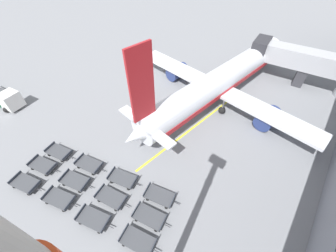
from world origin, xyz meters
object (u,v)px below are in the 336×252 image
Objects in this scene: baggage_dolly_row_near_col_c at (94,219)px; baggage_dolly_row_near_col_d at (138,241)px; baggage_dolly_row_mid_a_col_c at (111,198)px; baggage_dolly_row_mid_a_col_d at (150,217)px; airplane at (219,82)px; baggage_dolly_row_mid_b_col_b at (89,164)px; baggage_dolly_row_mid_b_col_a at (59,152)px; baggage_dolly_row_near_col_b at (59,199)px; baggage_dolly_row_mid_a_col_b at (75,181)px; baggage_dolly_row_near_col_a at (26,183)px; baggage_dolly_row_mid_b_col_d at (160,196)px; baggage_dolly_row_mid_a_col_a at (43,165)px; baggage_dolly_row_mid_b_col_c at (123,178)px.

baggage_dolly_row_near_col_c is 4.93m from baggage_dolly_row_near_col_d.
baggage_dolly_row_mid_a_col_d is (4.44, 1.02, 0.00)m from baggage_dolly_row_mid_a_col_c.
baggage_dolly_row_mid_a_col_c is at bearing 97.10° from baggage_dolly_row_near_col_c.
baggage_dolly_row_near_col_d is (5.14, -23.95, -2.56)m from airplane.
baggage_dolly_row_mid_b_col_a is at bearing -164.83° from baggage_dolly_row_mid_b_col_b.
baggage_dolly_row_mid_a_col_b is (-0.49, 2.24, 0.00)m from baggage_dolly_row_near_col_b.
baggage_dolly_row_near_col_a is 14.89m from baggage_dolly_row_mid_b_col_d.
baggage_dolly_row_mid_b_col_b is (-0.61, 2.32, 0.00)m from baggage_dolly_row_mid_a_col_b.
baggage_dolly_row_near_col_d is at bearing 14.87° from baggage_dolly_row_near_col_c.
baggage_dolly_row_mid_a_col_d is at bearing -78.25° from airplane.
baggage_dolly_row_near_col_b is 5.39m from baggage_dolly_row_mid_a_col_a.
baggage_dolly_row_mid_b_col_a is (-9.74, -0.08, 0.00)m from baggage_dolly_row_mid_a_col_c.
baggage_dolly_row_mid_a_col_b is at bearing -12.29° from baggage_dolly_row_mid_b_col_a.
baggage_dolly_row_mid_b_col_b is (-1.11, 4.57, 0.00)m from baggage_dolly_row_near_col_b.
baggage_dolly_row_near_col_a and baggage_dolly_row_mid_a_col_b have the same top height.
baggage_dolly_row_mid_b_col_c is (-1.03, 4.80, 0.00)m from baggage_dolly_row_near_col_c.
baggage_dolly_row_mid_a_col_c is at bearing 0.44° from baggage_dolly_row_mid_b_col_a.
airplane is 20.58m from baggage_dolly_row_mid_b_col_c.
baggage_dolly_row_near_col_d is 1.00× the size of baggage_dolly_row_mid_b_col_b.
baggage_dolly_row_near_col_c is 1.00× the size of baggage_dolly_row_mid_b_col_c.
baggage_dolly_row_near_col_c and baggage_dolly_row_near_col_d have the same top height.
baggage_dolly_row_mid_a_col_a and baggage_dolly_row_mid_b_col_a have the same top height.
baggage_dolly_row_mid_a_col_b is 1.00× the size of baggage_dolly_row_mid_b_col_b.
baggage_dolly_row_mid_b_col_c is at bearing 41.61° from baggage_dolly_row_mid_a_col_b.
baggage_dolly_row_mid_a_col_a is at bearing -175.61° from baggage_dolly_row_near_col_d.
baggage_dolly_row_near_col_a is at bearing -138.61° from baggage_dolly_row_mid_a_col_b.
baggage_dolly_row_near_col_b is 4.70m from baggage_dolly_row_mid_b_col_b.
baggage_dolly_row_near_col_b is at bearing -140.50° from baggage_dolly_row_mid_a_col_c.
airplane is at bearing 69.50° from baggage_dolly_row_mid_a_col_a.
baggage_dolly_row_near_col_d and baggage_dolly_row_mid_b_col_a have the same top height.
baggage_dolly_row_near_col_c is 4.91m from baggage_dolly_row_mid_b_col_c.
baggage_dolly_row_mid_b_col_c is at bearing 14.40° from baggage_dolly_row_mid_b_col_b.
baggage_dolly_row_mid_a_col_c is at bearing 166.38° from baggage_dolly_row_near_col_d.
baggage_dolly_row_mid_a_col_d is (13.88, 3.37, 0.00)m from baggage_dolly_row_mid_a_col_a.
baggage_dolly_row_near_col_a and baggage_dolly_row_near_col_d have the same top height.
baggage_dolly_row_near_col_d is 1.00× the size of baggage_dolly_row_mid_b_col_c.
baggage_dolly_row_mid_b_col_b is at bearing 39.82° from baggage_dolly_row_mid_a_col_a.
baggage_dolly_row_mid_a_col_b is (4.04, 3.56, 0.00)m from baggage_dolly_row_near_col_a.
baggage_dolly_row_near_col_a is at bearing -77.31° from baggage_dolly_row_mid_b_col_a.
baggage_dolly_row_near_col_b is 1.00× the size of baggage_dolly_row_mid_b_col_d.
baggage_dolly_row_mid_b_col_d is at bearing -78.62° from airplane.
baggage_dolly_row_near_col_d is 1.00× the size of baggage_dolly_row_mid_a_col_c.
baggage_dolly_row_mid_a_col_a is at bearing 168.39° from baggage_dolly_row_near_col_b.
baggage_dolly_row_mid_a_col_a is at bearing 107.27° from baggage_dolly_row_near_col_a.
airplane reaches higher than baggage_dolly_row_mid_b_col_b.
baggage_dolly_row_near_col_c and baggage_dolly_row_mid_b_col_d have the same top height.
baggage_dolly_row_mid_b_col_d is (3.84, 3.29, 0.00)m from baggage_dolly_row_mid_a_col_c.
baggage_dolly_row_mid_b_col_c is (-0.65, -20.41, -2.56)m from airplane.
baggage_dolly_row_near_col_b is 1.00× the size of baggage_dolly_row_mid_a_col_a.
baggage_dolly_row_mid_b_col_b is at bearing 146.90° from baggage_dolly_row_near_col_c.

